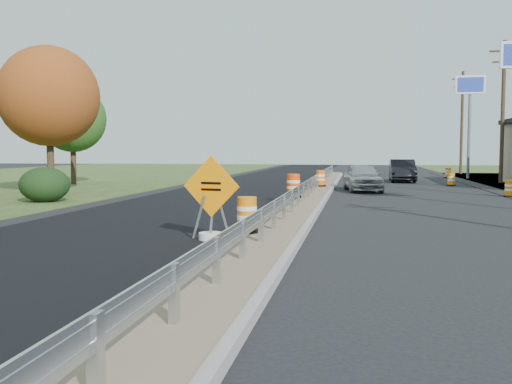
% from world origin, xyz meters
% --- Properties ---
extents(ground, '(140.00, 140.00, 0.00)m').
position_xyz_m(ground, '(0.00, 0.00, 0.00)').
color(ground, black).
rests_on(ground, ground).
extents(milled_overlay, '(7.20, 120.00, 0.01)m').
position_xyz_m(milled_overlay, '(-4.40, 10.00, 0.01)').
color(milled_overlay, black).
rests_on(milled_overlay, ground).
extents(median, '(1.60, 55.00, 0.23)m').
position_xyz_m(median, '(0.00, 8.00, 0.11)').
color(median, gray).
rests_on(median, ground).
extents(guardrail, '(0.10, 46.15, 0.72)m').
position_xyz_m(guardrail, '(0.00, 9.00, 0.73)').
color(guardrail, silver).
rests_on(guardrail, median).
extents(pylon_sign_north, '(2.20, 0.30, 7.90)m').
position_xyz_m(pylon_sign_north, '(10.50, 30.00, 6.48)').
color(pylon_sign_north, slate).
rests_on(pylon_sign_north, ground).
extents(utility_pole_nmid, '(1.90, 0.26, 9.40)m').
position_xyz_m(utility_pole_nmid, '(11.50, 24.00, 4.93)').
color(utility_pole_nmid, '#473523').
rests_on(utility_pole_nmid, ground).
extents(utility_pole_north, '(1.90, 0.26, 9.40)m').
position_xyz_m(utility_pole_north, '(11.50, 39.00, 4.93)').
color(utility_pole_north, '#473523').
rests_on(utility_pole_north, ground).
extents(hedge_north, '(2.09, 2.09, 1.52)m').
position_xyz_m(hedge_north, '(-11.00, 6.00, 0.76)').
color(hedge_north, black).
rests_on(hedge_north, ground).
extents(tree_near_red, '(4.95, 4.95, 7.35)m').
position_xyz_m(tree_near_red, '(-13.00, 10.00, 4.86)').
color(tree_near_red, '#473523').
rests_on(tree_near_red, ground).
extents(tree_near_back, '(4.29, 4.29, 6.37)m').
position_xyz_m(tree_near_back, '(-16.00, 18.00, 4.21)').
color(tree_near_back, '#473523').
rests_on(tree_near_back, ground).
extents(caution_sign, '(1.49, 0.63, 2.09)m').
position_xyz_m(caution_sign, '(-1.47, -2.61, 0.53)').
color(caution_sign, white).
rests_on(caution_sign, ground).
extents(barrel_median_near, '(0.59, 0.59, 0.87)m').
position_xyz_m(barrel_median_near, '(-0.55, -2.76, 0.65)').
color(barrel_median_near, black).
rests_on(barrel_median_near, median).
extents(barrel_median_mid, '(0.68, 0.68, 1.00)m').
position_xyz_m(barrel_median_mid, '(-0.55, 7.42, 0.71)').
color(barrel_median_mid, black).
rests_on(barrel_median_mid, median).
extents(barrel_median_far, '(0.60, 0.60, 0.88)m').
position_xyz_m(barrel_median_far, '(0.10, 15.08, 0.65)').
color(barrel_median_far, black).
rests_on(barrel_median_far, median).
extents(barrel_shoulder_near, '(0.55, 0.55, 0.80)m').
position_xyz_m(barrel_shoulder_near, '(9.20, 12.41, 0.38)').
color(barrel_shoulder_near, black).
rests_on(barrel_shoulder_near, ground).
extents(barrel_shoulder_mid, '(0.54, 0.54, 0.79)m').
position_xyz_m(barrel_shoulder_mid, '(7.84, 20.75, 0.38)').
color(barrel_shoulder_mid, black).
rests_on(barrel_shoulder_mid, ground).
extents(barrel_shoulder_far, '(0.55, 0.55, 0.81)m').
position_xyz_m(barrel_shoulder_far, '(9.20, 31.12, 0.39)').
color(barrel_shoulder_far, black).
rests_on(barrel_shoulder_far, ground).
extents(car_silver, '(2.36, 4.59, 1.50)m').
position_xyz_m(car_silver, '(2.36, 15.10, 0.75)').
color(car_silver, '#A8A8AC').
rests_on(car_silver, ground).
extents(car_dark_mid, '(1.67, 4.75, 1.56)m').
position_xyz_m(car_dark_mid, '(5.19, 24.86, 0.78)').
color(car_dark_mid, black).
rests_on(car_dark_mid, ground).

